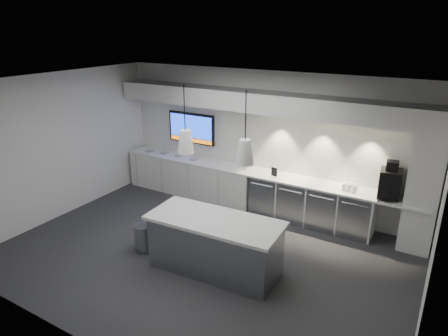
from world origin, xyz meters
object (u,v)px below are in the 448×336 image
Objects in this scene: wall_tv at (191,128)px; bin at (144,237)px; island at (215,244)px; coffee_machine at (390,182)px.

wall_tv is 3.23m from bin.
island is 1.45m from bin.
wall_tv is 1.83× the size of coffee_machine.
bin is (0.89, -2.82, -1.31)m from wall_tv.
wall_tv is at bearing 169.40° from coffee_machine.
wall_tv is 0.56× the size of island.
coffee_machine is at bearing 35.11° from bin.
coffee_machine reaches higher than bin.
coffee_machine is (3.65, 2.57, 0.93)m from bin.
bin is at bearing -72.54° from wall_tv.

